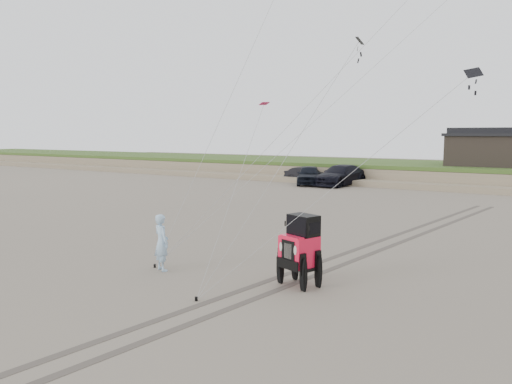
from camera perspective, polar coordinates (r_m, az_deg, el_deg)
ground at (r=14.64m, az=-5.05°, el=-11.43°), size 160.00×160.00×0.00m
dune_ridge at (r=49.41m, az=22.38°, el=1.87°), size 160.00×14.25×1.73m
cabin at (r=48.49m, az=24.74°, el=4.54°), size 6.40×5.40×3.35m
truck_a at (r=44.89m, az=6.07°, el=1.95°), size 3.94×5.45×1.72m
truck_b at (r=46.70m, az=5.86°, el=1.96°), size 4.56×2.18×1.44m
truck_c at (r=44.44m, az=9.60°, el=1.90°), size 3.44×6.52×1.80m
jeep at (r=15.10m, az=4.96°, el=-7.49°), size 3.38×5.00×1.72m
man at (r=16.95m, az=-10.74°, el=-5.68°), size 0.82×0.69×1.90m
stake_main at (r=17.55m, az=-11.50°, el=-8.27°), size 0.08×0.08×0.12m
stake_aux at (r=14.02m, az=-6.85°, el=-12.03°), size 0.08×0.08×0.12m
tire_tracks at (r=20.62m, az=13.28°, el=-6.22°), size 5.22×29.74×0.01m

